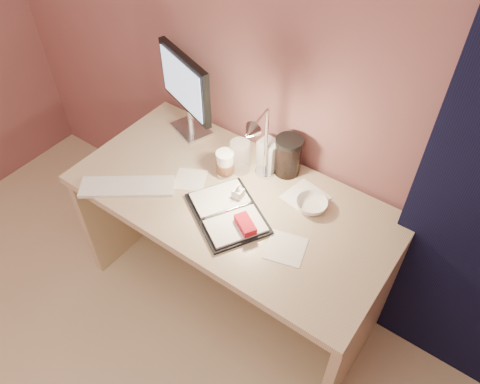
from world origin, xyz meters
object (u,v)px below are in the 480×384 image
Objects in this scene: lotion_bottle at (238,192)px; desk_lamp at (251,143)px; coffee_cup at (225,165)px; desk at (242,221)px; bowl at (312,205)px; keyboard at (127,187)px; monitor at (187,87)px; clear_cup at (240,157)px; product_box at (269,154)px; dark_jar at (288,158)px; planner at (229,214)px.

desk_lamp reaches higher than lotion_bottle.
lotion_bottle is at bearing -33.78° from coffee_cup.
desk is 0.46m from desk_lamp.
desk is 0.31m from coffee_cup.
keyboard is at bearing -152.62° from bowl.
coffee_cup is (-0.11, 0.02, 0.29)m from desk.
monitor reaches higher than clear_cup.
monitor reaches higher than desk.
product_box is 0.22m from desk_lamp.
dark_jar is (0.50, 0.49, 0.07)m from keyboard.
keyboard is at bearing -149.30° from desk_lamp.
dark_jar reaches higher than planner.
lotion_bottle reaches higher than bowl.
keyboard is 3.11× the size of coffee_cup.
planner is at bearing -15.27° from monitor.
monitor is at bearing 57.27° from keyboard.
monitor reaches higher than bowl.
clear_cup is at bearing 12.43° from keyboard.
keyboard is 0.96× the size of planner.
lotion_bottle is (0.14, -0.09, -0.01)m from coffee_cup.
desk is 3.77× the size of desk_lamp.
desk is 10.66× the size of bowl.
planner is 1.13× the size of desk_lamp.
product_box is (0.45, 0.01, -0.18)m from monitor.
coffee_cup is at bearing 9.97° from keyboard.
dark_jar is at bearing 112.47° from planner.
clear_cup reaches higher than product_box.
product_box is at bearing 12.47° from keyboard.
bowl is at bearing 27.50° from lotion_bottle.
coffee_cup is 0.20m from product_box.
lotion_bottle is 0.22m from desk_lamp.
planner is 2.71× the size of clear_cup.
desk_lamp reaches higher than product_box.
desk_lamp is (0.01, 0.04, 0.46)m from desk.
monitor is 2.53× the size of dark_jar.
keyboard is 2.59× the size of clear_cup.
desk_lamp is (-0.02, 0.11, 0.19)m from lotion_bottle.
desk_lamp is (-0.09, -0.16, 0.15)m from dark_jar.
desk is at bearing -119.37° from desk_lamp.
keyboard is 0.47m from planner.
planner is at bearing -63.35° from clear_cup.
coffee_cup reaches higher than lotion_bottle.
monitor reaches higher than desk_lamp.
bowl reaches higher than desk.
product_box is at bearing 82.56° from desk_lamp.
bowl is at bearing -14.95° from product_box.
keyboard is 0.79m from bowl.
clear_cup is at bearing 131.48° from desk.
product_box is (0.41, 0.48, 0.06)m from keyboard.
clear_cup reaches higher than lotion_bottle.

